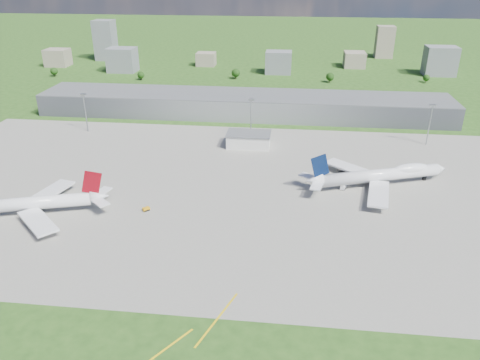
# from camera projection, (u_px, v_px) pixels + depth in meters

# --- Properties ---
(ground) EXTENTS (1400.00, 1400.00, 0.00)m
(ground) POSITION_uv_depth(u_px,v_px,m) (241.00, 121.00, 335.81)
(ground) COLOR #254B17
(ground) RESTS_ON ground
(apron) EXTENTS (360.00, 190.00, 0.08)m
(apron) POSITION_uv_depth(u_px,v_px,m) (237.00, 188.00, 235.84)
(apron) COLOR gray
(apron) RESTS_ON ground
(terminal) EXTENTS (300.00, 42.00, 15.00)m
(terminal) POSITION_uv_depth(u_px,v_px,m) (244.00, 105.00, 346.12)
(terminal) COLOR gray
(terminal) RESTS_ON ground
(ops_building) EXTENTS (26.00, 16.00, 8.00)m
(ops_building) POSITION_uv_depth(u_px,v_px,m) (249.00, 140.00, 288.12)
(ops_building) COLOR silver
(ops_building) RESTS_ON ground
(mast_west) EXTENTS (3.50, 2.00, 25.90)m
(mast_west) POSITION_uv_depth(u_px,v_px,m) (85.00, 106.00, 307.05)
(mast_west) COLOR gray
(mast_west) RESTS_ON ground
(mast_center) EXTENTS (3.50, 2.00, 25.90)m
(mast_center) POSITION_uv_depth(u_px,v_px,m) (251.00, 111.00, 295.79)
(mast_center) COLOR gray
(mast_center) RESTS_ON ground
(mast_east) EXTENTS (3.50, 2.00, 25.90)m
(mast_east) POSITION_uv_depth(u_px,v_px,m) (431.00, 117.00, 284.52)
(mast_east) COLOR gray
(mast_east) RESTS_ON ground
(airliner_red_twin) EXTENTS (69.75, 53.21, 19.54)m
(airliner_red_twin) POSITION_uv_depth(u_px,v_px,m) (30.00, 204.00, 209.81)
(airliner_red_twin) COLOR white
(airliner_red_twin) RESTS_ON ground
(airliner_blue_quad) EXTENTS (74.66, 57.08, 20.17)m
(airliner_blue_quad) POSITION_uv_depth(u_px,v_px,m) (381.00, 175.00, 236.96)
(airliner_blue_quad) COLOR white
(airliner_blue_quad) RESTS_ON ground
(tug_yellow) EXTENTS (3.58, 3.50, 1.63)m
(tug_yellow) POSITION_uv_depth(u_px,v_px,m) (146.00, 209.00, 214.40)
(tug_yellow) COLOR #F0A30E
(tug_yellow) RESTS_ON ground
(van_white_near) EXTENTS (3.64, 5.43, 2.55)m
(van_white_near) POSITION_uv_depth(u_px,v_px,m) (343.00, 187.00, 234.81)
(van_white_near) COLOR white
(van_white_near) RESTS_ON ground
(van_white_far) EXTENTS (5.66, 4.55, 2.63)m
(van_white_far) POSITION_uv_depth(u_px,v_px,m) (377.00, 186.00, 235.58)
(van_white_far) COLOR white
(van_white_far) RESTS_ON ground
(bldg_far_w) EXTENTS (24.00, 20.00, 18.00)m
(bldg_far_w) POSITION_uv_depth(u_px,v_px,m) (58.00, 58.00, 507.42)
(bldg_far_w) COLOR gray
(bldg_far_w) RESTS_ON ground
(bldg_w) EXTENTS (28.00, 22.00, 24.00)m
(bldg_w) POSITION_uv_depth(u_px,v_px,m) (122.00, 60.00, 479.96)
(bldg_w) COLOR slate
(bldg_w) RESTS_ON ground
(bldg_cw) EXTENTS (20.00, 18.00, 14.00)m
(bldg_cw) POSITION_uv_depth(u_px,v_px,m) (206.00, 59.00, 509.87)
(bldg_cw) COLOR gray
(bldg_cw) RESTS_ON ground
(bldg_c) EXTENTS (26.00, 20.00, 22.00)m
(bldg_c) POSITION_uv_depth(u_px,v_px,m) (278.00, 62.00, 472.99)
(bldg_c) COLOR slate
(bldg_c) RESTS_ON ground
(bldg_ce) EXTENTS (22.00, 24.00, 16.00)m
(bldg_ce) POSITION_uv_depth(u_px,v_px,m) (354.00, 60.00, 502.05)
(bldg_ce) COLOR gray
(bldg_ce) RESTS_ON ground
(bldg_e) EXTENTS (30.00, 22.00, 28.00)m
(bldg_e) POSITION_uv_depth(u_px,v_px,m) (440.00, 61.00, 464.32)
(bldg_e) COLOR slate
(bldg_e) RESTS_ON ground
(bldg_tall_w) EXTENTS (22.00, 20.00, 44.00)m
(bldg_tall_w) POSITION_uv_depth(u_px,v_px,m) (105.00, 40.00, 533.78)
(bldg_tall_w) COLOR slate
(bldg_tall_w) RESTS_ON ground
(bldg_tall_e) EXTENTS (20.00, 18.00, 36.00)m
(bldg_tall_e) POSITION_uv_depth(u_px,v_px,m) (384.00, 42.00, 547.66)
(bldg_tall_e) COLOR gray
(bldg_tall_e) RESTS_ON ground
(tree_far_w) EXTENTS (7.20, 7.20, 8.80)m
(tree_far_w) POSITION_uv_depth(u_px,v_px,m) (54.00, 71.00, 462.03)
(tree_far_w) COLOR #382314
(tree_far_w) RESTS_ON ground
(tree_w) EXTENTS (6.75, 6.75, 8.25)m
(tree_w) POSITION_uv_depth(u_px,v_px,m) (141.00, 75.00, 448.45)
(tree_w) COLOR #382314
(tree_w) RESTS_ON ground
(tree_c) EXTENTS (8.10, 8.10, 9.90)m
(tree_c) POSITION_uv_depth(u_px,v_px,m) (236.00, 73.00, 452.30)
(tree_c) COLOR #382314
(tree_c) RESTS_ON ground
(tree_e) EXTENTS (7.65, 7.65, 9.35)m
(tree_e) POSITION_uv_depth(u_px,v_px,m) (330.00, 77.00, 438.73)
(tree_e) COLOR #382314
(tree_e) RESTS_ON ground
(tree_far_e) EXTENTS (6.30, 6.30, 7.70)m
(tree_far_e) POSITION_uv_depth(u_px,v_px,m) (426.00, 78.00, 438.92)
(tree_far_e) COLOR #382314
(tree_far_e) RESTS_ON ground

